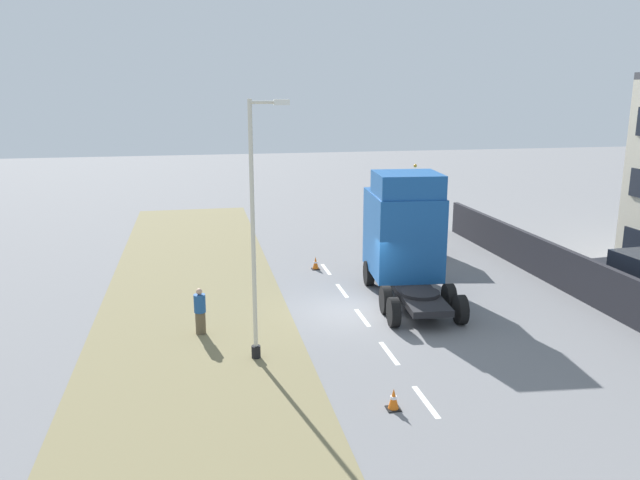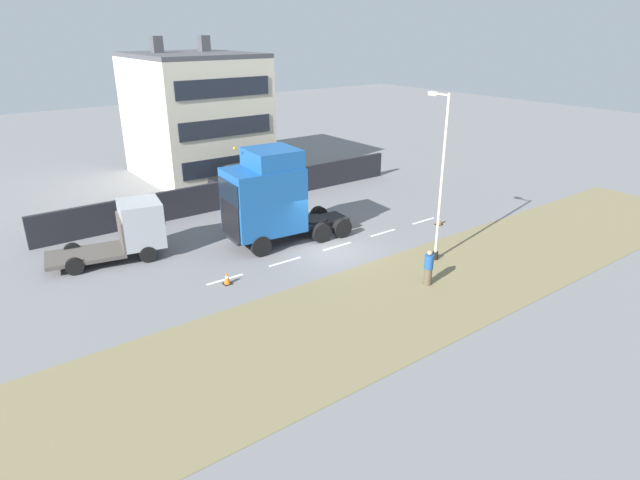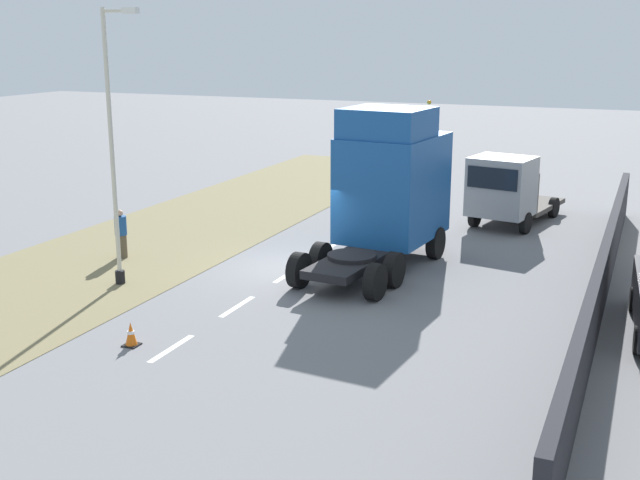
% 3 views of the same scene
% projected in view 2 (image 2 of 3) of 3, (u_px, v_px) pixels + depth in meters
% --- Properties ---
extents(ground_plane, '(120.00, 120.00, 0.00)m').
position_uv_depth(ground_plane, '(326.00, 250.00, 26.93)').
color(ground_plane, slate).
rests_on(ground_plane, ground).
extents(grass_verge, '(7.00, 44.00, 0.01)m').
position_uv_depth(grass_verge, '(413.00, 294.00, 22.48)').
color(grass_verge, olive).
rests_on(grass_verge, ground).
extents(lane_markings, '(0.16, 14.60, 0.00)m').
position_uv_depth(lane_markings, '(337.00, 246.00, 27.32)').
color(lane_markings, white).
rests_on(lane_markings, ground).
extents(boundary_wall, '(0.25, 24.00, 1.73)m').
position_uv_depth(boundary_wall, '(238.00, 192.00, 33.28)').
color(boundary_wall, '#232328').
rests_on(boundary_wall, ground).
extents(building_block, '(9.52, 7.87, 9.87)m').
position_uv_depth(building_block, '(195.00, 116.00, 38.84)').
color(building_block, beige).
rests_on(building_block, ground).
extents(lorry_cab, '(3.24, 6.79, 5.07)m').
position_uv_depth(lorry_cab, '(268.00, 198.00, 26.73)').
color(lorry_cab, black).
rests_on(lorry_cab, ground).
extents(flatbed_truck, '(3.12, 5.69, 2.74)m').
position_uv_depth(flatbed_truck, '(133.00, 229.00, 25.63)').
color(flatbed_truck, '#999EA3').
rests_on(flatbed_truck, ground).
extents(parked_car, '(2.19, 4.81, 2.01)m').
position_uv_depth(parked_car, '(247.00, 180.00, 35.47)').
color(parked_car, black).
rests_on(parked_car, ground).
extents(lamp_post, '(1.26, 0.28, 7.81)m').
position_uv_depth(lamp_post, '(440.00, 185.00, 24.47)').
color(lamp_post, black).
rests_on(lamp_post, ground).
extents(pedestrian, '(0.39, 0.39, 1.61)m').
position_uv_depth(pedestrian, '(428.00, 268.00, 22.98)').
color(pedestrian, brown).
rests_on(pedestrian, ground).
extents(traffic_cone_lead, '(0.36, 0.36, 0.58)m').
position_uv_depth(traffic_cone_lead, '(439.00, 220.00, 30.19)').
color(traffic_cone_lead, black).
rests_on(traffic_cone_lead, ground).
extents(traffic_cone_trailing, '(0.36, 0.36, 0.58)m').
position_uv_depth(traffic_cone_trailing, '(227.00, 278.00, 23.23)').
color(traffic_cone_trailing, black).
rests_on(traffic_cone_trailing, ground).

